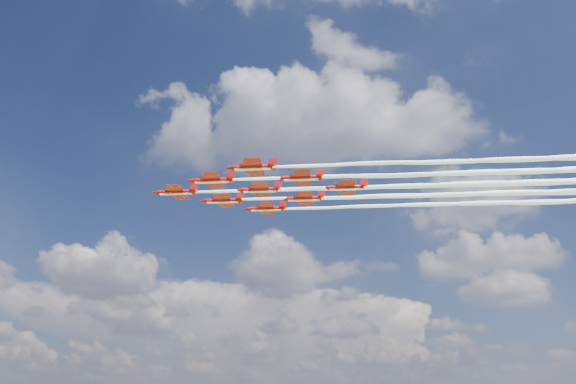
% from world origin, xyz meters
% --- Properties ---
extents(jet_lead, '(121.29, 20.95, 2.87)m').
position_xyz_m(jet_lead, '(36.75, 5.61, 82.11)').
color(jet_lead, '#AB0A09').
extents(jet_row2_port, '(121.29, 20.95, 2.87)m').
position_xyz_m(jet_row2_port, '(47.90, 0.20, 82.11)').
color(jet_row2_port, '#AB0A09').
extents(jet_row2_starb, '(121.29, 20.95, 2.87)m').
position_xyz_m(jet_row2_starb, '(46.13, 13.71, 82.11)').
color(jet_row2_starb, '#AB0A09').
extents(jet_row3_port, '(121.29, 20.95, 2.87)m').
position_xyz_m(jet_row3_port, '(59.04, -5.21, 82.11)').
color(jet_row3_port, '#AB0A09').
extents(jet_row3_centre, '(121.29, 20.95, 2.87)m').
position_xyz_m(jet_row3_centre, '(57.28, 8.30, 82.11)').
color(jet_row3_centre, '#AB0A09').
extents(jet_row3_starb, '(121.29, 20.95, 2.87)m').
position_xyz_m(jet_row3_starb, '(55.51, 21.80, 82.11)').
color(jet_row3_starb, '#AB0A09').
extents(jet_row4_port, '(121.29, 20.95, 2.87)m').
position_xyz_m(jet_row4_port, '(68.42, 2.89, 82.11)').
color(jet_row4_port, '#AB0A09').
extents(jet_row4_starb, '(121.29, 20.95, 2.87)m').
position_xyz_m(jet_row4_starb, '(66.66, 16.39, 82.11)').
color(jet_row4_starb, '#AB0A09').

